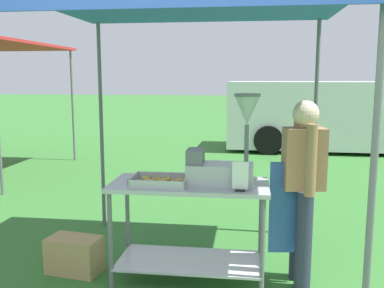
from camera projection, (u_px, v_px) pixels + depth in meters
ground_plane at (222, 169)px, 8.53m from camera, size 70.00×70.00×0.00m
stall_canopy at (190, 7)px, 3.61m from camera, size 2.67×2.53×2.47m
donut_cart at (189, 212)px, 3.78m from camera, size 1.36×0.63×0.89m
donut_tray at (160, 182)px, 3.69m from camera, size 0.48×0.34×0.07m
donut_fryer at (225, 156)px, 3.65m from camera, size 0.61×0.28×0.77m
menu_sign at (240, 179)px, 3.46m from camera, size 0.13×0.05×0.24m
vendor at (302, 183)px, 3.69m from camera, size 0.46×0.54×1.61m
supply_crate at (74, 255)px, 4.02m from camera, size 0.52×0.36×0.33m
van_white at (334, 115)px, 10.73m from camera, size 5.20×2.19×1.69m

